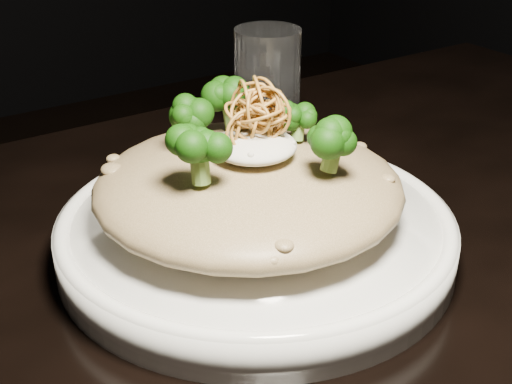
% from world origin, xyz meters
% --- Properties ---
extents(table, '(1.10, 0.80, 0.75)m').
position_xyz_m(table, '(0.00, 0.00, 0.67)').
color(table, black).
rests_on(table, ground).
extents(plate, '(0.32, 0.32, 0.03)m').
position_xyz_m(plate, '(-0.09, 0.06, 0.77)').
color(plate, white).
rests_on(plate, table).
extents(risotto, '(0.24, 0.24, 0.05)m').
position_xyz_m(risotto, '(-0.09, 0.06, 0.81)').
color(risotto, brown).
rests_on(risotto, plate).
extents(broccoli, '(0.14, 0.14, 0.05)m').
position_xyz_m(broccoli, '(-0.09, 0.06, 0.86)').
color(broccoli, black).
rests_on(broccoli, risotto).
extents(cheese, '(0.07, 0.07, 0.02)m').
position_xyz_m(cheese, '(-0.09, 0.06, 0.85)').
color(cheese, silver).
rests_on(cheese, risotto).
extents(shallots, '(0.06, 0.06, 0.04)m').
position_xyz_m(shallots, '(-0.08, 0.07, 0.87)').
color(shallots, brown).
rests_on(shallots, cheese).
extents(drinking_glass, '(0.08, 0.08, 0.12)m').
position_xyz_m(drinking_glass, '(0.05, 0.25, 0.81)').
color(drinking_glass, white).
rests_on(drinking_glass, table).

